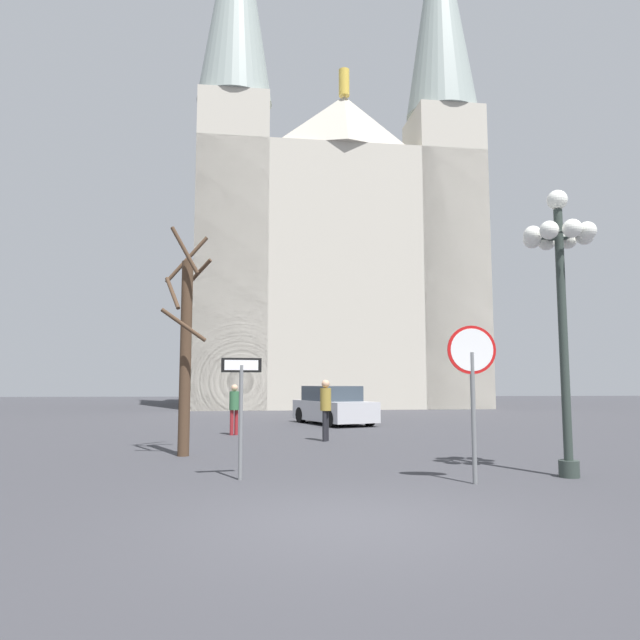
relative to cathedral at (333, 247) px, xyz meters
name	(u,v)px	position (x,y,z in m)	size (l,w,h in m)	color
ground_plane	(349,523)	(-2.95, -33.42, -11.29)	(120.00, 120.00, 0.00)	#38383D
cathedral	(333,247)	(0.00, 0.00, 0.00)	(19.62, 14.98, 36.98)	#BCB5A5
stop_sign	(472,371)	(-0.50, -30.87, -9.39)	(0.84, 0.08, 2.68)	slate
one_way_arrow_sign	(241,399)	(-4.48, -30.19, -9.89)	(0.71, 0.18, 2.13)	slate
street_lamp	(560,272)	(1.42, -30.32, -7.54)	(1.34, 1.34, 5.32)	#2D3833
bare_tree	(185,346)	(-6.02, -26.79, -8.74)	(1.18, 1.18, 5.35)	#473323
parked_car_near_silver	(333,406)	(-1.61, -16.99, -10.57)	(3.26, 4.55, 1.53)	#B7B7BC
pedestrian_walking	(234,405)	(-5.25, -21.56, -10.32)	(0.32, 0.32, 1.62)	maroon
pedestrian_standing	(326,404)	(-2.46, -23.68, -10.22)	(0.32, 0.32, 1.76)	black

